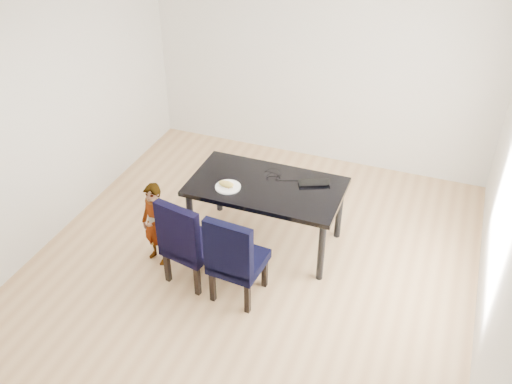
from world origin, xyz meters
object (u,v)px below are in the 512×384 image
at_px(dining_table, 266,214).
at_px(child, 155,224).
at_px(laptop, 313,181).
at_px(chair_left, 192,238).
at_px(chair_right, 239,254).
at_px(plate, 228,187).

height_order(dining_table, child, child).
relative_size(dining_table, child, 1.70).
distance_m(child, laptop, 1.70).
bearing_deg(laptop, chair_left, 23.15).
distance_m(dining_table, chair_right, 0.86).
height_order(chair_left, child, chair_left).
relative_size(dining_table, chair_right, 1.62).
xyz_separation_m(chair_left, laptop, (0.93, 1.02, 0.27)).
distance_m(dining_table, child, 1.18).
relative_size(chair_right, child, 1.05).
bearing_deg(plate, laptop, 27.89).
distance_m(chair_right, plate, 0.81).
relative_size(chair_left, child, 1.05).
relative_size(child, laptop, 2.87).
bearing_deg(chair_left, laptop, 58.60).
distance_m(chair_left, plate, 0.67).
relative_size(dining_table, plate, 6.01).
bearing_deg(chair_left, chair_right, 3.67).
xyz_separation_m(chair_left, plate, (0.14, 0.60, 0.27)).
bearing_deg(laptop, child, 9.07).
xyz_separation_m(chair_right, plate, (-0.38, 0.67, 0.27)).
xyz_separation_m(dining_table, chair_right, (0.03, -0.85, 0.12)).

